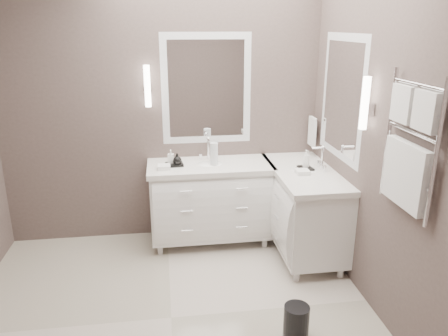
{
  "coord_description": "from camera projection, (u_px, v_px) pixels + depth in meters",
  "views": [
    {
      "loc": [
        0.0,
        -2.88,
        2.17
      ],
      "look_at": [
        0.51,
        0.7,
        0.97
      ],
      "focal_mm": 35.0,
      "sensor_mm": 36.0,
      "label": 1
    }
  ],
  "objects": [
    {
      "name": "floor",
      "position": [
        171.0,
        318.0,
        3.39
      ],
      "size": [
        3.2,
        3.0,
        0.01
      ],
      "primitive_type": "cube",
      "color": "beige",
      "rests_on": "ground"
    },
    {
      "name": "wall_back",
      "position": [
        162.0,
        110.0,
        4.38
      ],
      "size": [
        3.2,
        0.01,
        2.7
      ],
      "primitive_type": "cube",
      "color": "#534542",
      "rests_on": "floor"
    },
    {
      "name": "wall_front",
      "position": [
        168.0,
        266.0,
        1.55
      ],
      "size": [
        3.2,
        0.01,
        2.7
      ],
      "primitive_type": "cube",
      "color": "#534542",
      "rests_on": "floor"
    },
    {
      "name": "wall_right",
      "position": [
        385.0,
        142.0,
        3.18
      ],
      "size": [
        0.01,
        3.0,
        2.7
      ],
      "primitive_type": "cube",
      "color": "#534542",
      "rests_on": "floor"
    },
    {
      "name": "vanity_back",
      "position": [
        210.0,
        198.0,
        4.45
      ],
      "size": [
        1.24,
        0.59,
        0.97
      ],
      "color": "white",
      "rests_on": "floor"
    },
    {
      "name": "vanity_right",
      "position": [
        303.0,
        205.0,
        4.26
      ],
      "size": [
        0.59,
        1.24,
        0.97
      ],
      "color": "white",
      "rests_on": "floor"
    },
    {
      "name": "mirror_back",
      "position": [
        206.0,
        89.0,
        4.36
      ],
      "size": [
        0.9,
        0.02,
        1.1
      ],
      "color": "white",
      "rests_on": "wall_back"
    },
    {
      "name": "mirror_right",
      "position": [
        342.0,
        98.0,
        3.87
      ],
      "size": [
        0.02,
        0.9,
        1.1
      ],
      "color": "white",
      "rests_on": "wall_right"
    },
    {
      "name": "sconce_back",
      "position": [
        147.0,
        87.0,
        4.21
      ],
      "size": [
        0.06,
        0.06,
        0.4
      ],
      "color": "white",
      "rests_on": "wall_back"
    },
    {
      "name": "sconce_right",
      "position": [
        365.0,
        104.0,
        3.3
      ],
      "size": [
        0.06,
        0.06,
        0.4
      ],
      "color": "white",
      "rests_on": "wall_right"
    },
    {
      "name": "towel_bar_corner",
      "position": [
        312.0,
        131.0,
        4.53
      ],
      "size": [
        0.03,
        0.22,
        0.3
      ],
      "color": "white",
      "rests_on": "wall_right"
    },
    {
      "name": "towel_ladder",
      "position": [
        409.0,
        152.0,
        2.79
      ],
      "size": [
        0.06,
        0.58,
        0.9
      ],
      "color": "white",
      "rests_on": "wall_right"
    },
    {
      "name": "waste_bin",
      "position": [
        296.0,
        322.0,
        3.14
      ],
      "size": [
        0.21,
        0.21,
        0.26
      ],
      "primitive_type": "cylinder",
      "rotation": [
        0.0,
        0.0,
        -0.15
      ],
      "color": "black",
      "rests_on": "floor"
    },
    {
      "name": "amenity_tray_back",
      "position": [
        174.0,
        164.0,
        4.27
      ],
      "size": [
        0.18,
        0.14,
        0.03
      ],
      "primitive_type": "cube",
      "rotation": [
        0.0,
        0.0,
        0.1
      ],
      "color": "black",
      "rests_on": "vanity_back"
    },
    {
      "name": "amenity_tray_right",
      "position": [
        306.0,
        168.0,
        4.16
      ],
      "size": [
        0.13,
        0.17,
        0.02
      ],
      "primitive_type": "cube",
      "rotation": [
        0.0,
        0.0,
        0.1
      ],
      "color": "black",
      "rests_on": "vanity_right"
    },
    {
      "name": "water_bottle",
      "position": [
        214.0,
        154.0,
        4.26
      ],
      "size": [
        0.1,
        0.1,
        0.23
      ],
      "primitive_type": "cylinder",
      "rotation": [
        0.0,
        0.0,
        -0.31
      ],
      "color": "silver",
      "rests_on": "vanity_back"
    },
    {
      "name": "soap_bottle_a",
      "position": [
        171.0,
        156.0,
        4.26
      ],
      "size": [
        0.06,
        0.07,
        0.13
      ],
      "primitive_type": "imported",
      "rotation": [
        0.0,
        0.0,
        -0.1
      ],
      "color": "white",
      "rests_on": "amenity_tray_back"
    },
    {
      "name": "soap_bottle_b",
      "position": [
        177.0,
        159.0,
        4.23
      ],
      "size": [
        0.1,
        0.1,
        0.11
      ],
      "primitive_type": "imported",
      "rotation": [
        0.0,
        0.0,
        0.24
      ],
      "color": "black",
      "rests_on": "amenity_tray_back"
    },
    {
      "name": "soap_bottle_c",
      "position": [
        306.0,
        159.0,
        4.13
      ],
      "size": [
        0.08,
        0.08,
        0.17
      ],
      "primitive_type": "imported",
      "rotation": [
        0.0,
        0.0,
        0.31
      ],
      "color": "white",
      "rests_on": "amenity_tray_right"
    }
  ]
}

